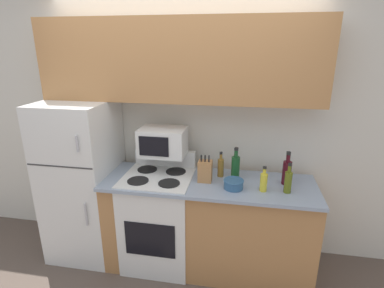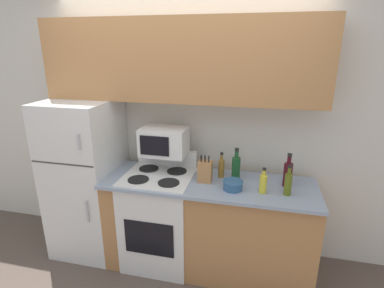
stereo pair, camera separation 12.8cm
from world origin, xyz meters
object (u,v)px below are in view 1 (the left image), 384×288
stove (159,218)px  bottle_wine_green (235,167)px  bowl (234,184)px  bottle_vinegar (221,167)px  bottle_olive_oil (288,181)px  refrigerator (83,180)px  knife_block (205,171)px  bottle_cooking_spray (264,181)px  bottle_wine_red (287,172)px  microwave (163,142)px

stove → bottle_wine_green: size_ratio=3.62×
bowl → bottle_vinegar: bottle_vinegar is taller
bottle_olive_oil → refrigerator: bearing=175.6°
knife_block → bottle_cooking_spray: size_ratio=1.14×
refrigerator → stove: bearing=-3.7°
stove → bottle_wine_green: 0.91m
bottle_wine_green → refrigerator: bearing=-178.2°
refrigerator → bottle_cooking_spray: (1.75, -0.16, 0.21)m
knife_block → bottle_olive_oil: bottle_olive_oil is taller
knife_block → bowl: (0.26, -0.10, -0.05)m
bowl → bottle_olive_oil: size_ratio=0.68×
bottle_wine_green → bottle_wine_red: bearing=-4.2°
bottle_olive_oil → bottle_wine_green: size_ratio=0.87×
bowl → bottle_olive_oil: (0.44, 0.01, 0.06)m
bottle_cooking_spray → bottle_olive_oil: bearing=2.4°
microwave → bottle_olive_oil: size_ratio=1.64×
refrigerator → knife_block: (1.24, -0.05, 0.22)m
refrigerator → microwave: size_ratio=3.73×
bowl → bottle_wine_red: bearing=20.8°
refrigerator → bowl: size_ratio=9.04×
bottle_wine_red → bottle_olive_oil: size_ratio=1.15×
bottle_wine_red → bottle_cooking_spray: 0.27m
bottle_wine_red → bottle_wine_green: bearing=175.8°
microwave → bottle_wine_red: size_ratio=1.42×
knife_block → bowl: 0.28m
knife_block → bottle_wine_red: size_ratio=0.84×
bottle_wine_red → knife_block: bearing=-174.5°
bowl → bottle_olive_oil: bearing=0.7°
bottle_wine_red → bottle_vinegar: (-0.58, 0.06, -0.02)m
bottle_olive_oil → bottle_cooking_spray: size_ratio=1.18×
microwave → bottle_olive_oil: (1.13, -0.24, -0.20)m
knife_block → bottle_wine_green: bearing=20.9°
bottle_olive_oil → bottle_vinegar: 0.62m
microwave → bowl: size_ratio=2.43×
bowl → bottle_wine_red: 0.49m
refrigerator → bottle_vinegar: size_ratio=6.63×
refrigerator → bottle_cooking_spray: bearing=-5.2°
bottle_vinegar → bottle_wine_green: size_ratio=0.80×
refrigerator → bottle_wine_green: bearing=1.8°
stove → bottle_wine_red: bearing=3.3°
bowl → knife_block: bearing=158.5°
refrigerator → bottle_wine_green: 1.52m
stove → bottle_wine_red: bottle_wine_red is taller
stove → bottle_olive_oil: bearing=-4.9°
refrigerator → microwave: bearing=6.0°
bottle_wine_red → bottle_olive_oil: 0.17m
microwave → bottle_wine_green: microwave is taller
refrigerator → bottle_wine_red: refrigerator is taller
stove → bottle_cooking_spray: bottle_cooking_spray is taller
bowl → bottle_cooking_spray: (0.25, -0.00, 0.04)m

